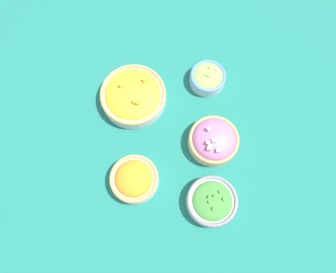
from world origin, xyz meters
TOP-DOWN VIEW (x-y plane):
  - ground_plane at (0.00, 0.00)m, footprint 3.00×3.00m
  - bowl_squash at (0.14, 0.11)m, footprint 0.21×0.21m
  - bowl_red_onion at (-0.01, -0.14)m, footprint 0.15×0.15m
  - bowl_carrots at (-0.13, 0.10)m, footprint 0.15×0.15m
  - bowl_lettuce at (0.20, -0.13)m, footprint 0.12×0.12m
  - bowl_broccoli at (-0.20, -0.13)m, footprint 0.15×0.15m

SIDE VIEW (x-z plane):
  - ground_plane at x=0.00m, z-range 0.00..0.00m
  - bowl_lettuce at x=0.20m, z-range 0.00..0.06m
  - bowl_carrots at x=-0.13m, z-range 0.00..0.06m
  - bowl_broccoli at x=-0.20m, z-range 0.00..0.06m
  - bowl_squash at x=0.14m, z-range -0.01..0.07m
  - bowl_red_onion at x=-0.01m, z-range -0.01..0.08m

